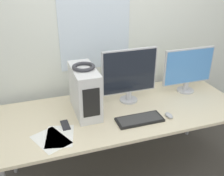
% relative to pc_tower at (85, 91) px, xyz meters
% --- Properties ---
extents(wall_back, '(8.00, 0.07, 2.70)m').
position_rel_pc_tower_xyz_m(wall_back, '(0.32, 0.50, 0.37)').
color(wall_back, silver).
rests_on(wall_back, ground_plane).
extents(desk, '(2.26, 0.91, 0.77)m').
position_rel_pc_tower_xyz_m(desk, '(0.32, -0.09, -0.25)').
color(desk, beige).
rests_on(desk, ground_plane).
extents(pc_tower, '(0.20, 0.47, 0.42)m').
position_rel_pc_tower_xyz_m(pc_tower, '(0.00, 0.00, 0.00)').
color(pc_tower, silver).
rests_on(pc_tower, desk).
extents(headphones, '(0.20, 0.20, 0.03)m').
position_rel_pc_tower_xyz_m(headphones, '(0.00, 0.00, 0.23)').
color(headphones, '#333338').
rests_on(headphones, pc_tower).
extents(monitor_main, '(0.54, 0.18, 0.53)m').
position_rel_pc_tower_xyz_m(monitor_main, '(0.45, 0.06, 0.07)').
color(monitor_main, '#B7B7BC').
rests_on(monitor_main, desk).
extents(monitor_right_near, '(0.55, 0.18, 0.47)m').
position_rel_pc_tower_xyz_m(monitor_right_near, '(1.10, 0.07, 0.04)').
color(monitor_right_near, '#B7B7BC').
rests_on(monitor_right_near, desk).
extents(keyboard, '(0.41, 0.17, 0.02)m').
position_rel_pc_tower_xyz_m(keyboard, '(0.40, -0.30, -0.20)').
color(keyboard, black).
rests_on(keyboard, desk).
extents(mouse, '(0.05, 0.10, 0.03)m').
position_rel_pc_tower_xyz_m(mouse, '(0.68, -0.33, -0.20)').
color(mouse, '#B2B2B7').
rests_on(mouse, desk).
extents(cell_phone, '(0.07, 0.15, 0.01)m').
position_rel_pc_tower_xyz_m(cell_phone, '(-0.22, -0.17, -0.21)').
color(cell_phone, '#232328').
rests_on(cell_phone, desk).
extents(paper_sheet_left, '(0.27, 0.33, 0.00)m').
position_rel_pc_tower_xyz_m(paper_sheet_left, '(-0.28, -0.31, -0.21)').
color(paper_sheet_left, white).
rests_on(paper_sheet_left, desk).
extents(paper_sheet_front, '(0.31, 0.36, 0.00)m').
position_rel_pc_tower_xyz_m(paper_sheet_front, '(-0.36, -0.33, -0.21)').
color(paper_sheet_front, white).
rests_on(paper_sheet_front, desk).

